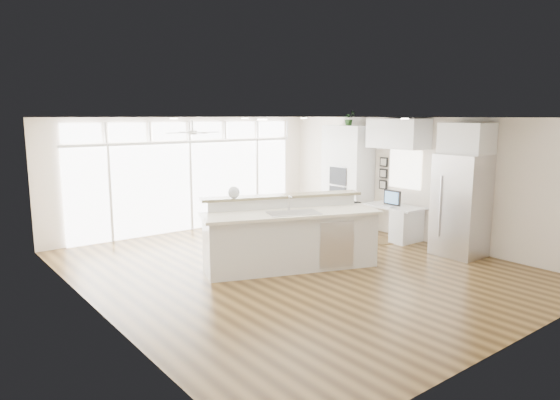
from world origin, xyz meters
TOP-DOWN VIEW (x-y plane):
  - floor at (0.00, 0.00)m, footprint 7.00×8.00m
  - ceiling at (0.00, 0.00)m, footprint 7.00×8.00m
  - wall_back at (0.00, 4.00)m, footprint 7.00×0.04m
  - wall_front at (0.00, -4.00)m, footprint 7.00×0.04m
  - wall_left at (-3.50, 0.00)m, footprint 0.04×8.00m
  - wall_right at (3.50, 0.00)m, footprint 0.04×8.00m
  - glass_wall at (0.00, 3.94)m, footprint 5.80×0.06m
  - transom_row at (0.00, 3.94)m, footprint 5.90×0.06m
  - desk_window at (3.46, 0.30)m, footprint 0.04×0.85m
  - ceiling_fan at (-0.50, 2.80)m, footprint 1.16×1.16m
  - recessed_lights at (0.00, 0.20)m, footprint 3.40×3.00m
  - oven_cabinet at (3.17, 1.80)m, footprint 0.64×1.20m
  - desk_nook at (3.13, 0.30)m, footprint 0.72×1.30m
  - upper_cabinets at (3.17, 0.30)m, footprint 0.64×1.30m
  - refrigerator at (3.11, -1.35)m, footprint 0.76×0.90m
  - fridge_cabinet at (3.17, -1.35)m, footprint 0.64×0.90m
  - framed_photos at (3.46, 0.92)m, footprint 0.06×0.22m
  - kitchen_island at (-0.06, 0.01)m, footprint 3.42×2.24m
  - rug at (2.95, 0.23)m, footprint 0.97×0.84m
  - office_chair at (2.09, 0.41)m, footprint 0.57×0.54m
  - fishbowl at (-0.82, 0.72)m, footprint 0.26×0.26m
  - monitor at (3.05, 0.30)m, footprint 0.08×0.45m
  - keyboard at (2.88, 0.30)m, footprint 0.13×0.29m
  - potted_plant at (3.17, 1.80)m, footprint 0.33×0.36m

SIDE VIEW (x-z plane):
  - floor at x=0.00m, z-range -0.02..0.00m
  - rug at x=2.95m, z-range 0.00..0.01m
  - desk_nook at x=3.13m, z-range 0.00..0.76m
  - office_chair at x=2.09m, z-range 0.00..0.97m
  - kitchen_island at x=-0.06m, z-range 0.00..1.27m
  - keyboard at x=2.88m, z-range 0.76..0.77m
  - monitor at x=3.05m, z-range 0.76..1.14m
  - refrigerator at x=3.11m, z-range 0.00..2.00m
  - glass_wall at x=0.00m, z-range 0.01..2.09m
  - oven_cabinet at x=3.17m, z-range 0.00..2.50m
  - wall_back at x=0.00m, z-range 0.00..2.70m
  - wall_front at x=0.00m, z-range 0.00..2.70m
  - wall_left at x=-3.50m, z-range 0.00..2.70m
  - wall_right at x=3.50m, z-range 0.00..2.70m
  - fishbowl at x=-0.82m, z-range 1.27..1.49m
  - framed_photos at x=3.46m, z-range 1.00..1.80m
  - desk_window at x=3.46m, z-range 1.12..1.98m
  - fridge_cabinet at x=3.17m, z-range 2.00..2.60m
  - upper_cabinets at x=3.17m, z-range 2.03..2.67m
  - transom_row at x=0.00m, z-range 2.18..2.58m
  - ceiling_fan at x=-0.50m, z-range 2.32..2.64m
  - potted_plant at x=3.17m, z-range 2.50..2.76m
  - recessed_lights at x=0.00m, z-range 2.67..2.69m
  - ceiling at x=0.00m, z-range 2.69..2.71m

